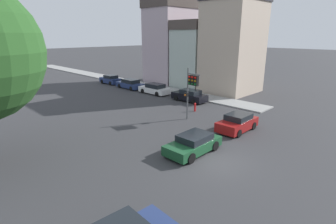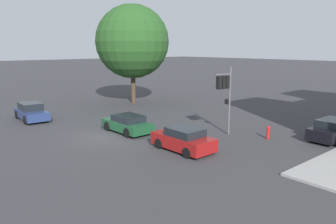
{
  "view_description": "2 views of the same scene",
  "coord_description": "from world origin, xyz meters",
  "px_view_note": "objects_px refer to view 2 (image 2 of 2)",
  "views": [
    {
      "loc": [
        -12.99,
        -8.45,
        7.79
      ],
      "look_at": [
        1.02,
        5.42,
        1.95
      ],
      "focal_mm": 28.0,
      "sensor_mm": 36.0,
      "label": 1
    },
    {
      "loc": [
        19.89,
        -11.24,
        6.2
      ],
      "look_at": [
        0.81,
        5.19,
        1.23
      ],
      "focal_mm": 35.0,
      "sensor_mm": 36.0,
      "label": 2
    }
  ],
  "objects_px": {
    "crossing_car_2": "(31,112)",
    "fire_hydrant": "(268,132)",
    "street_tree": "(132,42)",
    "crossing_car_1": "(183,140)",
    "traffic_signal": "(224,88)",
    "crossing_car_0": "(127,124)",
    "parked_car_0": "(333,130)"
  },
  "relations": [
    {
      "from": "crossing_car_2",
      "to": "fire_hydrant",
      "type": "bearing_deg",
      "value": 34.54
    },
    {
      "from": "crossing_car_0",
      "to": "parked_car_0",
      "type": "distance_m",
      "value": 14.46
    },
    {
      "from": "crossing_car_1",
      "to": "fire_hydrant",
      "type": "height_order",
      "value": "crossing_car_1"
    },
    {
      "from": "crossing_car_0",
      "to": "crossing_car_2",
      "type": "bearing_deg",
      "value": 23.26
    },
    {
      "from": "street_tree",
      "to": "crossing_car_0",
      "type": "xyz_separation_m",
      "value": [
        10.28,
        -7.7,
        -6.19
      ]
    },
    {
      "from": "street_tree",
      "to": "parked_car_0",
      "type": "height_order",
      "value": "street_tree"
    },
    {
      "from": "parked_car_0",
      "to": "fire_hydrant",
      "type": "bearing_deg",
      "value": 138.27
    },
    {
      "from": "street_tree",
      "to": "fire_hydrant",
      "type": "relative_size",
      "value": 11.78
    },
    {
      "from": "crossing_car_2",
      "to": "street_tree",
      "type": "bearing_deg",
      "value": 99.58
    },
    {
      "from": "crossing_car_2",
      "to": "fire_hydrant",
      "type": "height_order",
      "value": "crossing_car_2"
    },
    {
      "from": "street_tree",
      "to": "crossing_car_1",
      "type": "xyz_separation_m",
      "value": [
        16.22,
        -7.58,
        -6.15
      ]
    },
    {
      "from": "traffic_signal",
      "to": "crossing_car_2",
      "type": "distance_m",
      "value": 16.88
    },
    {
      "from": "crossing_car_0",
      "to": "fire_hydrant",
      "type": "height_order",
      "value": "crossing_car_0"
    },
    {
      "from": "crossing_car_2",
      "to": "fire_hydrant",
      "type": "distance_m",
      "value": 19.76
    },
    {
      "from": "street_tree",
      "to": "crossing_car_1",
      "type": "relative_size",
      "value": 2.69
    },
    {
      "from": "crossing_car_1",
      "to": "crossing_car_2",
      "type": "relative_size",
      "value": 0.89
    },
    {
      "from": "crossing_car_1",
      "to": "fire_hydrant",
      "type": "distance_m",
      "value": 6.47
    },
    {
      "from": "traffic_signal",
      "to": "crossing_car_2",
      "type": "xyz_separation_m",
      "value": [
        -14.24,
        -8.64,
        -2.74
      ]
    },
    {
      "from": "crossing_car_1",
      "to": "fire_hydrant",
      "type": "xyz_separation_m",
      "value": [
        1.97,
        6.16,
        -0.19
      ]
    },
    {
      "from": "crossing_car_2",
      "to": "fire_hydrant",
      "type": "relative_size",
      "value": 4.95
    },
    {
      "from": "traffic_signal",
      "to": "parked_car_0",
      "type": "xyz_separation_m",
      "value": [
        5.6,
        4.9,
        -2.77
      ]
    },
    {
      "from": "fire_hydrant",
      "to": "street_tree",
      "type": "bearing_deg",
      "value": 175.52
    },
    {
      "from": "traffic_signal",
      "to": "crossing_car_2",
      "type": "height_order",
      "value": "traffic_signal"
    },
    {
      "from": "traffic_signal",
      "to": "crossing_car_2",
      "type": "relative_size",
      "value": 1.07
    },
    {
      "from": "crossing_car_0",
      "to": "fire_hydrant",
      "type": "bearing_deg",
      "value": -142.32
    },
    {
      "from": "crossing_car_0",
      "to": "crossing_car_1",
      "type": "xyz_separation_m",
      "value": [
        5.94,
        0.12,
        0.05
      ]
    },
    {
      "from": "street_tree",
      "to": "parked_car_0",
      "type": "xyz_separation_m",
      "value": [
        21.15,
        1.84,
        -6.14
      ]
    },
    {
      "from": "crossing_car_1",
      "to": "fire_hydrant",
      "type": "relative_size",
      "value": 4.38
    },
    {
      "from": "traffic_signal",
      "to": "parked_car_0",
      "type": "distance_m",
      "value": 7.94
    },
    {
      "from": "parked_car_0",
      "to": "street_tree",
      "type": "bearing_deg",
      "value": 95.38
    },
    {
      "from": "crossing_car_0",
      "to": "crossing_car_1",
      "type": "bearing_deg",
      "value": -179.63
    },
    {
      "from": "crossing_car_2",
      "to": "parked_car_0",
      "type": "xyz_separation_m",
      "value": [
        19.85,
        13.54,
        -0.02
      ]
    }
  ]
}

